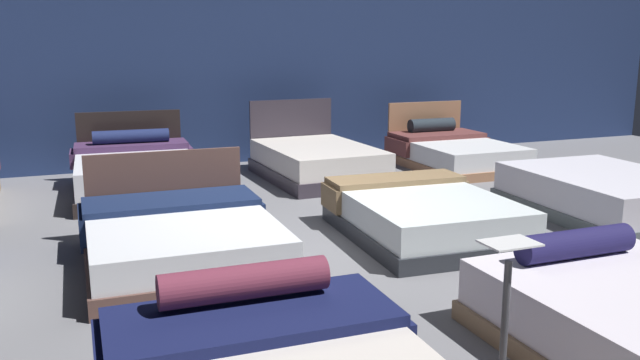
{
  "coord_description": "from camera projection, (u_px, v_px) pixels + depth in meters",
  "views": [
    {
      "loc": [
        -2.09,
        -5.71,
        1.95
      ],
      "look_at": [
        0.29,
        0.33,
        0.56
      ],
      "focal_mm": 36.84,
      "sensor_mm": 36.0,
      "label": 1
    }
  ],
  "objects": [
    {
      "name": "ground_plane",
      "position": [
        304.0,
        247.0,
        6.35
      ],
      "size": [
        18.0,
        18.0,
        0.02
      ],
      "primitive_type": "cube",
      "color": "slate"
    },
    {
      "name": "showroom_back_wall",
      "position": [
        202.0,
        53.0,
        10.17
      ],
      "size": [
        18.0,
        0.06,
        3.5
      ],
      "primitive_type": "cube",
      "color": "navy",
      "rests_on": "ground_plane"
    },
    {
      "name": "bed_5",
      "position": [
        181.0,
        239.0,
        5.81
      ],
      "size": [
        1.69,
        2.03,
        0.87
      ],
      "rotation": [
        0.0,
        0.0,
        -0.02
      ],
      "color": "brown",
      "rests_on": "ground_plane"
    },
    {
      "name": "bed_6",
      "position": [
        423.0,
        215.0,
        6.61
      ],
      "size": [
        1.63,
        2.05,
        0.48
      ],
      "rotation": [
        0.0,
        0.0,
        -0.05
      ],
      "color": "#292C32",
      "rests_on": "ground_plane"
    },
    {
      "name": "bed_7",
      "position": [
        607.0,
        194.0,
        7.46
      ],
      "size": [
        1.72,
        2.21,
        0.48
      ],
      "rotation": [
        0.0,
        0.0,
        -0.03
      ],
      "color": "#515A5E",
      "rests_on": "ground_plane"
    },
    {
      "name": "bed_9",
      "position": [
        136.0,
        173.0,
        8.47
      ],
      "size": [
        1.64,
        2.15,
        0.97
      ],
      "rotation": [
        0.0,
        0.0,
        -0.04
      ],
      "color": "black",
      "rests_on": "ground_plane"
    },
    {
      "name": "bed_10",
      "position": [
        317.0,
        162.0,
        9.38
      ],
      "size": [
        1.5,
        2.16,
        1.05
      ],
      "rotation": [
        0.0,
        0.0,
        0.03
      ],
      "color": "#322C35",
      "rests_on": "ground_plane"
    },
    {
      "name": "bed_11",
      "position": [
        454.0,
        152.0,
        10.25
      ],
      "size": [
        1.54,
        2.08,
        0.94
      ],
      "rotation": [
        0.0,
        0.0,
        -0.01
      ],
      "color": "#996A4B",
      "rests_on": "ground_plane"
    },
    {
      "name": "price_sign",
      "position": [
        503.0,
        347.0,
        3.48
      ],
      "size": [
        0.28,
        0.24,
        0.94
      ],
      "color": "#3F3F44",
      "rests_on": "ground_plane"
    }
  ]
}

